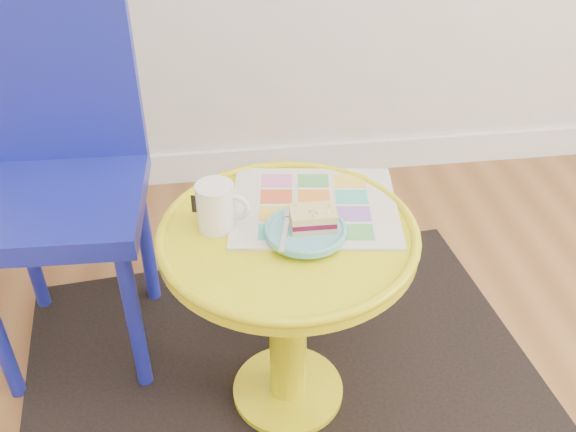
{
  "coord_description": "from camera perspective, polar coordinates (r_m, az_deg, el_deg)",
  "views": [
    {
      "loc": [
        -0.58,
        -0.1,
        1.31
      ],
      "look_at": [
        -0.43,
        0.95,
        0.55
      ],
      "focal_mm": 40.0,
      "sensor_mm": 36.0,
      "label": 1
    }
  ],
  "objects": [
    {
      "name": "rug",
      "position": [
        1.68,
        0.0,
        -15.38
      ],
      "size": [
        1.4,
        1.22,
        0.01
      ],
      "primitive_type": "cube",
      "rotation": [
        0.0,
        0.0,
        0.1
      ],
      "color": "black",
      "rests_on": "ground"
    },
    {
      "name": "fork",
      "position": [
        1.29,
        -0.2,
        -1.06
      ],
      "size": [
        0.05,
        0.14,
        0.0
      ],
      "rotation": [
        0.0,
        0.0,
        -0.24
      ],
      "color": "silver",
      "rests_on": "plate"
    },
    {
      "name": "chair",
      "position": [
        1.63,
        -19.76,
        4.18
      ],
      "size": [
        0.41,
        0.42,
        0.9
      ],
      "rotation": [
        0.0,
        0.0,
        -0.04
      ],
      "color": "#171E99",
      "rests_on": "ground"
    },
    {
      "name": "side_table",
      "position": [
        1.42,
        0.0,
        -6.07
      ],
      "size": [
        0.54,
        0.54,
        0.51
      ],
      "color": "yellow",
      "rests_on": "ground"
    },
    {
      "name": "newspaper",
      "position": [
        1.4,
        2.36,
        0.87
      ],
      "size": [
        0.4,
        0.35,
        0.01
      ],
      "primitive_type": "cube",
      "rotation": [
        0.0,
        0.0,
        -0.14
      ],
      "color": "silver",
      "rests_on": "side_table"
    },
    {
      "name": "plate",
      "position": [
        1.3,
        1.59,
        -1.36
      ],
      "size": [
        0.16,
        0.16,
        0.02
      ],
      "color": "#5FB9CA",
      "rests_on": "newspaper"
    },
    {
      "name": "room_walls",
      "position": [
        1.72,
        -19.72,
        -14.08
      ],
      "size": [
        4.0,
        4.0,
        4.0
      ],
      "color": "silver",
      "rests_on": "ground"
    },
    {
      "name": "mug",
      "position": [
        1.32,
        -6.35,
        0.94
      ],
      "size": [
        0.11,
        0.08,
        0.1
      ],
      "rotation": [
        0.0,
        0.0,
        -0.34
      ],
      "color": "white",
      "rests_on": "side_table"
    },
    {
      "name": "cake_slice",
      "position": [
        1.29,
        2.23,
        -0.21
      ],
      "size": [
        0.09,
        0.06,
        0.04
      ],
      "rotation": [
        0.0,
        0.0,
        -0.02
      ],
      "color": "#D3BC8C",
      "rests_on": "plate"
    }
  ]
}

